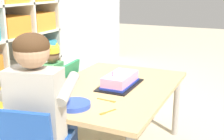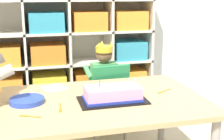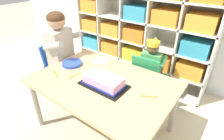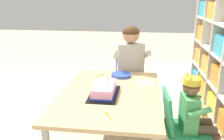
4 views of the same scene
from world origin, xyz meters
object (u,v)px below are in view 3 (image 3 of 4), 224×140
activity_table (103,87)px  fork_near_child_seat (55,73)px  classroom_chair_blue (147,77)px  fork_scattered_mid_table (74,76)px  fork_beside_plate_stack (148,96)px  classroom_chair_adult_side (60,64)px  adult_helper_seated (65,49)px  paper_plate_stack (72,63)px  child_with_crown (152,63)px  birthday_cake_on_tray (104,82)px

activity_table → fork_near_child_seat: fork_near_child_seat is taller
classroom_chair_blue → fork_near_child_seat: 0.99m
fork_scattered_mid_table → fork_beside_plate_stack: bearing=-73.8°
classroom_chair_adult_side → fork_scattered_mid_table: classroom_chair_adult_side is taller
activity_table → fork_scattered_mid_table: (-0.27, -0.09, 0.06)m
classroom_chair_adult_side → fork_beside_plate_stack: classroom_chair_adult_side is taller
activity_table → fork_near_child_seat: (-0.45, -0.17, 0.06)m
activity_table → classroom_chair_blue: bearing=73.8°
adult_helper_seated → paper_plate_stack: 0.24m
activity_table → fork_scattered_mid_table: 0.30m
fork_scattered_mid_table → paper_plate_stack: bearing=57.2°
classroom_chair_blue → child_with_crown: bearing=-90.4°
child_with_crown → classroom_chair_adult_side: 1.10m
fork_near_child_seat → activity_table: bearing=46.0°
paper_plate_stack → fork_scattered_mid_table: paper_plate_stack is taller
activity_table → fork_scattered_mid_table: size_ratio=9.04×
activity_table → child_with_crown: 0.71m
adult_helper_seated → classroom_chair_adult_side: bearing=90.0°
child_with_crown → classroom_chair_blue: bearing=89.6°
adult_helper_seated → fork_near_child_seat: bearing=-157.9°
classroom_chair_adult_side → paper_plate_stack: 0.35m
adult_helper_seated → paper_plate_stack: size_ratio=5.25×
adult_helper_seated → birthday_cake_on_tray: 0.74m
child_with_crown → paper_plate_stack: (-0.62, -0.65, 0.08)m
adult_helper_seated → fork_near_child_seat: adult_helper_seated is taller
adult_helper_seated → fork_scattered_mid_table: bearing=-133.4°
fork_near_child_seat → adult_helper_seated: bearing=149.2°
fork_near_child_seat → fork_beside_plate_stack: 0.91m
activity_table → classroom_chair_blue: (0.17, 0.58, -0.13)m
classroom_chair_blue → fork_scattered_mid_table: classroom_chair_blue is taller
activity_table → fork_near_child_seat: 0.49m
child_with_crown → fork_scattered_mid_table: bearing=56.1°
activity_table → fork_scattered_mid_table: bearing=-161.1°
fork_near_child_seat → fork_scattered_mid_table: bearing=49.2°
classroom_chair_blue → classroom_chair_adult_side: classroom_chair_adult_side is taller
child_with_crown → fork_scattered_mid_table: size_ratio=6.02×
adult_helper_seated → fork_beside_plate_stack: (1.10, -0.10, -0.09)m
birthday_cake_on_tray → paper_plate_stack: 0.52m
birthday_cake_on_tray → fork_beside_plate_stack: birthday_cake_on_tray is taller
classroom_chair_blue → adult_helper_seated: bearing=22.5°
child_with_crown → paper_plate_stack: size_ratio=4.06×
paper_plate_stack → adult_helper_seated: bearing=155.6°
classroom_chair_blue → fork_scattered_mid_table: 0.83m
child_with_crown → classroom_chair_adult_side: child_with_crown is taller
classroom_chair_blue → paper_plate_stack: (-0.63, -0.53, 0.20)m
activity_table → adult_helper_seated: 0.70m
adult_helper_seated → child_with_crown: bearing=-68.3°
birthday_cake_on_tray → fork_scattered_mid_table: bearing=-171.8°
classroom_chair_adult_side → paper_plate_stack: (0.32, -0.07, 0.14)m
birthday_cake_on_tray → fork_scattered_mid_table: size_ratio=2.98×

